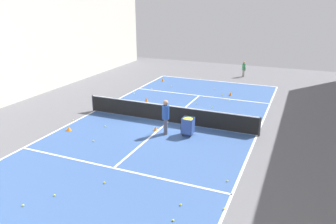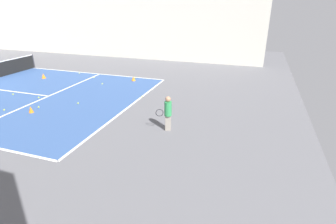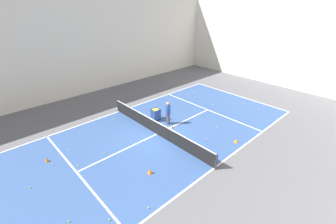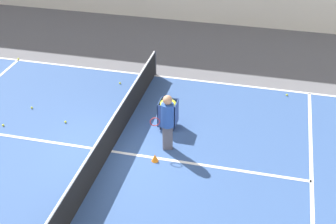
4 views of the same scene
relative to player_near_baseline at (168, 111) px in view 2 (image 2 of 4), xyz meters
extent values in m
cube|color=white|center=(1.72, 2.46, -0.76)|extent=(9.58, 0.10, 0.00)
cube|color=white|center=(6.51, 12.64, -0.76)|extent=(0.10, 20.35, 0.00)
cube|color=white|center=(1.72, 7.04, -0.76)|extent=(9.58, 0.10, 0.00)
cube|color=silver|center=(12.28, 12.64, 3.51)|extent=(0.15, 32.04, 8.56)
cylinder|color=#2D2D33|center=(6.61, 12.64, -0.27)|extent=(0.10, 0.10, 0.98)
cube|color=gray|center=(0.01, -0.01, -0.46)|extent=(0.20, 0.25, 0.60)
cylinder|color=#2D8C4C|center=(0.01, -0.01, 0.10)|extent=(0.35, 0.35, 0.53)
sphere|color=#A87A5B|center=(0.01, -0.01, 0.47)|extent=(0.20, 0.20, 0.20)
torus|color=black|center=(-0.16, 0.26, -0.03)|extent=(0.13, 0.27, 0.28)
cone|color=orange|center=(5.77, 4.18, -0.64)|extent=(0.25, 0.25, 0.25)
cone|color=orange|center=(4.45, 9.84, -0.61)|extent=(0.25, 0.25, 0.30)
cone|color=orange|center=(-0.29, 6.19, -0.62)|extent=(0.20, 0.20, 0.28)
sphere|color=yellow|center=(0.26, 6.30, -0.73)|extent=(0.07, 0.07, 0.07)
sphere|color=yellow|center=(-0.50, 7.51, -0.73)|extent=(0.07, 0.07, 0.07)
sphere|color=yellow|center=(5.51, 6.83, -0.73)|extent=(0.07, 0.07, 0.07)
sphere|color=yellow|center=(1.32, 7.29, -0.73)|extent=(0.07, 0.07, 0.07)
sphere|color=yellow|center=(6.67, 14.49, -0.73)|extent=(0.07, 0.07, 0.07)
sphere|color=yellow|center=(1.26, 4.91, -0.73)|extent=(0.07, 0.07, 0.07)
sphere|color=yellow|center=(3.08, 2.42, -0.73)|extent=(0.07, 0.07, 0.07)
sphere|color=yellow|center=(6.14, 8.40, -0.73)|extent=(0.07, 0.07, 0.07)
sphere|color=yellow|center=(1.28, 8.93, -0.73)|extent=(0.07, 0.07, 0.07)
sphere|color=yellow|center=(6.31, 4.33, -0.73)|extent=(0.07, 0.07, 0.07)
sphere|color=yellow|center=(4.45, 5.57, -0.73)|extent=(0.07, 0.07, 0.07)
camera|label=1|loc=(-4.83, 28.10, 5.69)|focal=35.00mm
camera|label=2|loc=(-8.36, -2.83, 3.64)|focal=28.00mm
camera|label=3|loc=(11.80, 4.28, 7.39)|focal=24.00mm
camera|label=4|loc=(11.80, 16.77, 7.39)|focal=50.00mm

